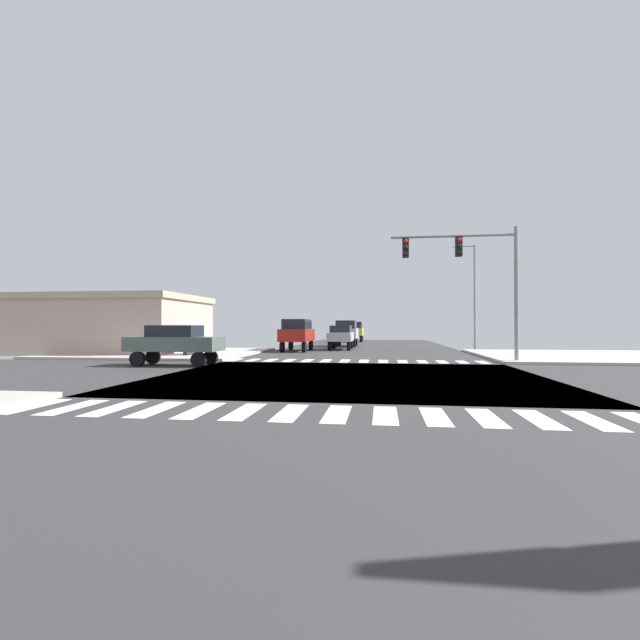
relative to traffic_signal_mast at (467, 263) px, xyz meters
The scene contains 13 objects.
ground 10.28m from the traffic_signal_mast, 127.71° to the right, with size 90.00×90.00×0.05m.
sidewalk_corner_ne 10.26m from the traffic_signal_mast, 33.15° to the left, with size 12.00×12.00×0.14m.
sidewalk_corner_nw 19.75m from the traffic_signal_mast, 165.11° to the left, with size 12.00×12.00×0.14m.
crosswalk_near 16.28m from the traffic_signal_mast, 111.71° to the right, with size 13.50×2.00×0.01m.
crosswalk_far 7.62m from the traffic_signal_mast, behind, with size 13.50×2.00×0.01m.
traffic_signal_mast is the anchor object (origin of this frame).
street_lamp 13.15m from the traffic_signal_mast, 78.51° to the left, with size 1.78×0.32×8.16m.
bank_building 25.58m from the traffic_signal_mast, 167.33° to the left, with size 17.15×8.55×3.93m.
sedan_nearside_1 14.87m from the traffic_signal_mast, 165.52° to the right, with size 4.30×1.80×1.88m.
suv_farside_1 14.50m from the traffic_signal_mast, 138.28° to the left, with size 1.96×4.60×2.34m.
suv_leading_4 31.76m from the traffic_signal_mast, 103.71° to the left, with size 1.96×4.60×2.34m.
suv_trailing_5 19.59m from the traffic_signal_mast, 112.85° to the left, with size 1.96×4.60×2.34m.
sedan_inner_3 14.66m from the traffic_signal_mast, 121.96° to the left, with size 1.80×4.30×1.88m.
Camera 1 is at (1.18, -16.88, 1.84)m, focal length 25.80 mm.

